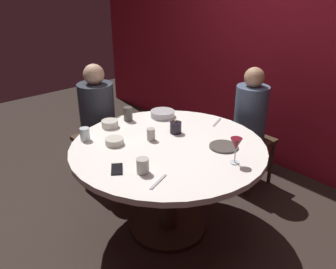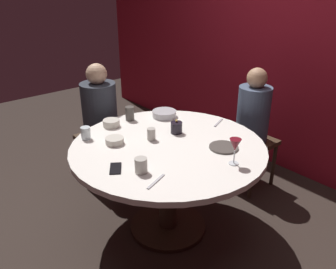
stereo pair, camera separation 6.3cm
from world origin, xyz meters
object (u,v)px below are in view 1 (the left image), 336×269
Objects in this scene: bowl_salad_center at (114,141)px; cup_near_candle at (128,114)px; cell_phone at (117,169)px; dining_table at (168,162)px; seated_diner_back at (250,115)px; wine_glass at (236,145)px; bowl_small_white at (110,124)px; cup_by_left_diner at (151,134)px; candle_holder at (176,127)px; dinner_plate at (224,147)px; cup_center_front at (85,134)px; bowl_serving_large at (163,114)px; cup_by_right_diner at (143,166)px; seated_diner_left at (97,112)px.

cup_near_candle reaches higher than bowl_salad_center.
dining_table is at bearing 40.89° from cell_phone.
seated_diner_back is 6.47× the size of wine_glass.
cup_by_left_diner reaches higher than bowl_small_white.
candle_holder reaches higher than dinner_plate.
cup_center_front is (0.08, -0.27, 0.02)m from bowl_small_white.
cup_near_candle is (-0.61, 0.54, 0.05)m from cell_phone.
bowl_serving_large is at bearing 87.34° from cup_center_front.
cup_by_left_diner is at bearing 63.37° from bowl_salad_center.
bowl_serving_large is 0.47m from bowl_small_white.
bowl_serving_large is at bearing 66.03° from cell_phone.
bowl_serving_large is 0.73m from cup_center_front.
cup_center_front is at bearing -132.25° from cup_by_left_diner.
cup_by_right_diner reaches higher than bowl_serving_large.
bowl_serving_large is at bearing 131.31° from cup_by_right_diner.
dinner_plate is 0.78m from cell_phone.
wine_glass is at bearing 14.55° from bowl_small_white.
cup_by_right_diner is at bearing 7.70° from seated_diner_back.
wine_glass reaches higher than dinner_plate.
candle_holder is 0.83× the size of bowl_small_white.
cup_near_candle is (-0.45, -0.12, 0.01)m from candle_holder.
bowl_serving_large is (-0.73, 0.07, 0.02)m from dinner_plate.
bowl_salad_center is at bearing -133.20° from dining_table.
bowl_serving_large is at bearing 76.01° from bowl_small_white.
seated_diner_left reaches higher than dining_table.
dinner_plate is 0.65m from cup_by_right_diner.
bowl_serving_large is (-0.44, -0.67, 0.06)m from seated_diner_back.
candle_holder is 0.83× the size of bowl_salad_center.
cup_by_left_diner is 0.93× the size of cup_by_right_diner.
bowl_small_white is at bearing 106.67° from cup_center_front.
cell_phone is 1.45× the size of cup_by_right_diner.
dinner_plate is 1.01m from cup_center_front.
bowl_serving_large is (-0.92, 0.19, -0.10)m from wine_glass.
candle_holder is at bearing 175.87° from wine_glass.
cup_by_right_diner is at bearing -30.30° from cup_near_candle.
bowl_serving_large is at bearing 155.36° from candle_holder.
candle_holder is 1.14× the size of cup_by_right_diner.
candle_holder reaches higher than bowl_serving_large.
seated_diner_left is 6.57× the size of wine_glass.
dining_table is 14.93× the size of cup_center_front.
cell_phone is at bearing -41.21° from cup_near_candle.
cup_near_candle is 0.44m from cup_by_left_diner.
bowl_salad_center is (0.70, -0.28, 0.05)m from seated_diner_left.
cup_by_right_diner is at bearing -11.97° from bowl_salad_center.
bowl_serving_large is (-0.48, 0.81, 0.02)m from cell_phone.
candle_holder is 0.22m from cup_by_left_diner.
candle_holder is at bearing -169.24° from dinner_plate.
cell_phone is 0.82m from cup_near_candle.
seated_diner_back is 0.80m from dinner_plate.
bowl_serving_large reaches higher than dinner_plate.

